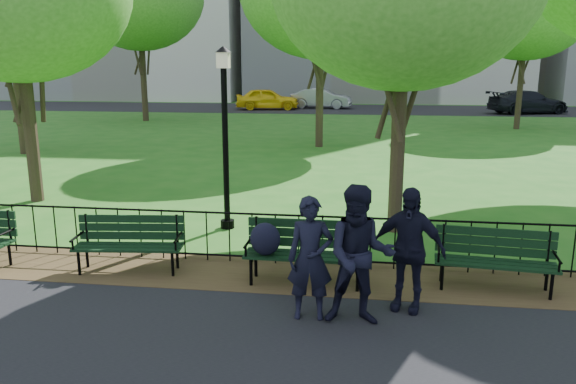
# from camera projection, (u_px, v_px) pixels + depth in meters

# --- Properties ---
(ground) EXTENTS (120.00, 120.00, 0.00)m
(ground) POSITION_uv_depth(u_px,v_px,m) (325.00, 319.00, 7.57)
(ground) COLOR #23651A
(dirt_strip) EXTENTS (60.00, 1.60, 0.01)m
(dirt_strip) POSITION_uv_depth(u_px,v_px,m) (332.00, 277.00, 9.02)
(dirt_strip) COLOR #3C2B18
(dirt_strip) RESTS_ON ground
(far_street) EXTENTS (70.00, 9.00, 0.01)m
(far_street) POSITION_uv_depth(u_px,v_px,m) (359.00, 109.00, 41.35)
(far_street) COLOR black
(far_street) RESTS_ON ground
(iron_fence) EXTENTS (24.06, 0.06, 1.00)m
(iron_fence) POSITION_uv_depth(u_px,v_px,m) (334.00, 239.00, 9.39)
(iron_fence) COLOR black
(iron_fence) RESTS_ON ground
(park_bench_main) EXTENTS (1.89, 0.60, 1.07)m
(park_bench_main) POSITION_uv_depth(u_px,v_px,m) (286.00, 242.00, 8.65)
(park_bench_main) COLOR black
(park_bench_main) RESTS_ON ground
(park_bench_left_a) EXTENTS (1.80, 0.73, 1.00)m
(park_bench_left_a) POSITION_uv_depth(u_px,v_px,m) (129.00, 238.00, 9.23)
(park_bench_left_a) COLOR black
(park_bench_left_a) RESTS_ON ground
(park_bench_right_a) EXTENTS (1.81, 0.73, 1.00)m
(park_bench_right_a) POSITION_uv_depth(u_px,v_px,m) (495.00, 253.00, 8.47)
(park_bench_right_a) COLOR black
(park_bench_right_a) RESTS_ON ground
(lamppost) EXTENTS (0.33, 0.33, 3.70)m
(lamppost) POSITION_uv_depth(u_px,v_px,m) (225.00, 132.00, 11.30)
(lamppost) COLOR black
(lamppost) RESTS_ON ground
(tree_far_e) EXTENTS (6.34, 6.34, 8.84)m
(tree_far_e) POSITION_uv_depth(u_px,v_px,m) (528.00, 5.00, 27.76)
(tree_far_e) COLOR #2D2116
(tree_far_e) RESTS_ON ground
(person_left) EXTENTS (0.64, 0.45, 1.67)m
(person_left) POSITION_uv_depth(u_px,v_px,m) (310.00, 258.00, 7.43)
(person_left) COLOR black
(person_left) RESTS_ON asphalt_path
(person_mid) EXTENTS (0.93, 0.51, 1.87)m
(person_mid) POSITION_uv_depth(u_px,v_px,m) (360.00, 256.00, 7.25)
(person_mid) COLOR black
(person_mid) RESTS_ON asphalt_path
(person_right) EXTENTS (1.10, 0.71, 1.75)m
(person_right) POSITION_uv_depth(u_px,v_px,m) (408.00, 249.00, 7.69)
(person_right) COLOR black
(person_right) RESTS_ON asphalt_path
(taxi) EXTENTS (4.79, 2.55, 1.55)m
(taxi) POSITION_uv_depth(u_px,v_px,m) (267.00, 99.00, 40.79)
(taxi) COLOR yellow
(taxi) RESTS_ON far_street
(sedan_silver) EXTENTS (4.64, 2.00, 1.48)m
(sedan_silver) POSITION_uv_depth(u_px,v_px,m) (321.00, 98.00, 41.95)
(sedan_silver) COLOR #9C9EA3
(sedan_silver) RESTS_ON far_street
(sedan_dark) EXTENTS (5.70, 3.62, 1.54)m
(sedan_dark) POSITION_uv_depth(u_px,v_px,m) (528.00, 102.00, 37.58)
(sedan_dark) COLOR black
(sedan_dark) RESTS_ON far_street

